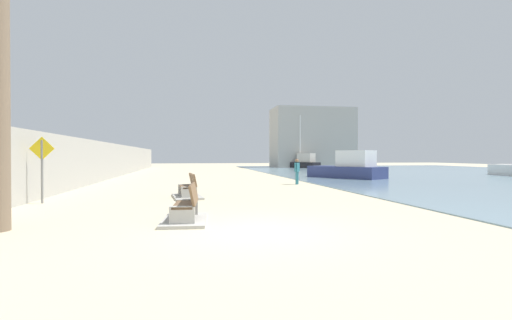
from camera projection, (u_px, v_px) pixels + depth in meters
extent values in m
plane|color=beige|center=(210.00, 180.00, 26.10)|extent=(120.00, 120.00, 0.00)
cube|color=#ADAAA3|center=(96.00, 162.00, 24.77)|extent=(0.80, 64.00, 2.66)
cube|color=#7A99A8|center=(506.00, 177.00, 30.31)|extent=(36.00, 68.00, 0.04)
cube|color=#ADAAA3|center=(182.00, 216.00, 8.94)|extent=(0.61, 0.24, 0.50)
cube|color=#ADAAA3|center=(187.00, 208.00, 10.33)|extent=(0.61, 0.24, 0.50)
cube|color=brown|center=(185.00, 204.00, 9.63)|extent=(0.62, 1.63, 0.06)
cube|color=brown|center=(194.00, 193.00, 9.65)|extent=(0.28, 1.61, 0.50)
cube|color=#ADAAA3|center=(185.00, 220.00, 9.64)|extent=(1.25, 2.18, 0.08)
cube|color=#ADAAA3|center=(189.00, 193.00, 14.54)|extent=(0.62, 0.27, 0.50)
cube|color=#ADAAA3|center=(185.00, 190.00, 15.88)|extent=(0.62, 0.27, 0.50)
cube|color=brown|center=(187.00, 187.00, 15.21)|extent=(0.68, 1.65, 0.06)
cube|color=brown|center=(193.00, 180.00, 15.27)|extent=(0.35, 1.61, 0.50)
cube|color=#ADAAA3|center=(187.00, 197.00, 15.21)|extent=(1.34, 2.21, 0.08)
cylinder|color=teal|center=(298.00, 178.00, 22.27)|extent=(0.12, 0.12, 0.76)
cylinder|color=teal|center=(296.00, 178.00, 22.17)|extent=(0.12, 0.12, 0.76)
cube|color=teal|center=(297.00, 167.00, 22.21)|extent=(0.36, 0.35, 0.54)
sphere|color=#936B4C|center=(297.00, 161.00, 22.21)|extent=(0.21, 0.21, 0.21)
cylinder|color=teal|center=(299.00, 167.00, 22.39)|extent=(0.09, 0.09, 0.48)
cylinder|color=teal|center=(295.00, 167.00, 22.03)|extent=(0.09, 0.09, 0.48)
cube|color=black|center=(302.00, 165.00, 52.49)|extent=(4.41, 5.44, 0.78)
cube|color=beige|center=(306.00, 158.00, 51.90)|extent=(2.32, 2.65, 1.25)
cylinder|color=silver|center=(300.00, 139.00, 52.65)|extent=(0.12, 0.12, 6.66)
cube|color=navy|center=(346.00, 172.00, 28.39)|extent=(5.01, 6.06, 0.87)
cube|color=white|center=(356.00, 158.00, 27.75)|extent=(2.71, 2.99, 1.20)
cylinder|color=slate|center=(42.00, 172.00, 13.35)|extent=(0.08, 0.08, 2.27)
cube|color=yellow|center=(42.00, 149.00, 13.34)|extent=(0.85, 0.03, 0.85)
cube|color=#ADAAA3|center=(312.00, 138.00, 56.58)|extent=(12.00, 6.00, 8.88)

